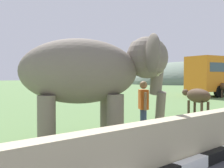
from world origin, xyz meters
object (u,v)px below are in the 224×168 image
(elephant, at_px, (93,73))
(person_handler, at_px, (143,106))
(cow_near, at_px, (197,96))
(cow_mid, at_px, (222,87))

(elephant, xyz_separation_m, person_handler, (1.66, -0.27, -0.96))
(person_handler, height_order, cow_near, person_handler)
(person_handler, xyz_separation_m, cow_mid, (16.09, 5.71, -0.06))
(person_handler, distance_m, cow_mid, 17.07)
(person_handler, relative_size, cow_mid, 1.01)
(cow_near, bearing_deg, elephant, -170.60)
(person_handler, bearing_deg, elephant, 170.76)
(person_handler, bearing_deg, cow_mid, 19.53)
(cow_mid, bearing_deg, elephant, -162.97)
(cow_near, xyz_separation_m, cow_mid, (10.81, 4.29, 0.00))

